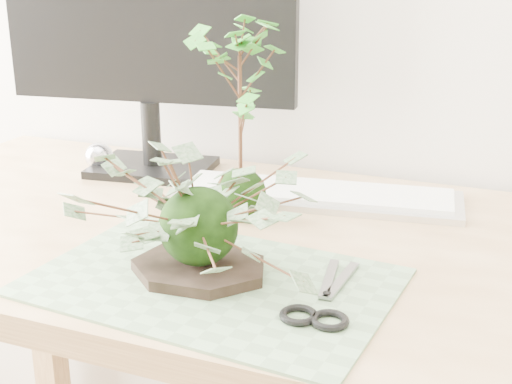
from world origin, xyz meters
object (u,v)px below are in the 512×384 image
keyboard (317,195)px  monitor (148,22)px  maple_kokedama (240,69)px  desk (300,293)px  ivy_kokedama (197,191)px

keyboard → monitor: size_ratio=0.91×
maple_kokedama → monitor: 0.32m
desk → monitor: size_ratio=2.86×
keyboard → monitor: 0.44m
ivy_kokedama → keyboard: 0.37m
monitor → keyboard: bearing=-15.8°
ivy_kokedama → keyboard: ivy_kokedama is taller
ivy_kokedama → maple_kokedama: size_ratio=1.04×
desk → monitor: monitor is taller
monitor → desk: bearing=-39.1°
maple_kokedama → keyboard: 0.28m
maple_kokedama → keyboard: bearing=55.9°
ivy_kokedama → monitor: size_ratio=0.64×
ivy_kokedama → desk: bearing=62.9°
ivy_kokedama → maple_kokedama: 0.25m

